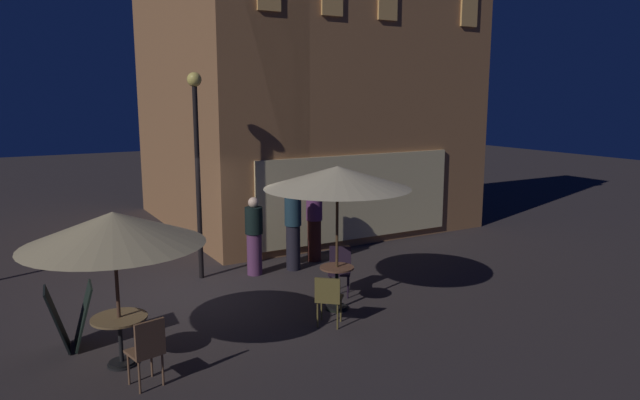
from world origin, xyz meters
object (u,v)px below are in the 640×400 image
patio_umbrella_0 (337,178)px  patron_standing_2 (293,229)px  patron_standing_1 (314,222)px  street_lamp_near_corner (197,146)px  patio_umbrella_1 (113,229)px  cafe_table_1 (120,329)px  cafe_chair_1 (329,296)px  cafe_table_0 (337,281)px  cafe_chair_2 (147,347)px  cafe_chair_0 (340,266)px  menu_sandwich_board (70,317)px  patron_standing_0 (254,236)px

patio_umbrella_0 → patron_standing_2: size_ratio=1.42×
patron_standing_1 → patron_standing_2: size_ratio=1.01×
street_lamp_near_corner → patio_umbrella_1: bearing=-124.4°
street_lamp_near_corner → cafe_table_1: size_ratio=5.47×
street_lamp_near_corner → cafe_chair_1: (0.97, -3.53, -2.22)m
cafe_table_0 → patron_standing_1: size_ratio=0.43×
cafe_table_1 → cafe_chair_2: cafe_chair_2 is taller
street_lamp_near_corner → patio_umbrella_1: 4.04m
cafe_chair_0 → cafe_chair_1: size_ratio=1.06×
menu_sandwich_board → cafe_table_0: bearing=-2.7°
street_lamp_near_corner → patron_standing_1: 3.22m
street_lamp_near_corner → patron_standing_1: street_lamp_near_corner is taller
patio_umbrella_0 → cafe_table_1: bearing=-174.6°
cafe_chair_2 → street_lamp_near_corner: bearing=-39.0°
cafe_chair_2 → patron_standing_1: size_ratio=0.51×
patio_umbrella_1 → cafe_chair_2: size_ratio=2.62×
patio_umbrella_1 → cafe_chair_2: 1.64m
patio_umbrella_0 → patron_standing_0: (-0.44, 2.59, -1.52)m
cafe_table_0 → cafe_table_1: (-3.74, -0.35, 0.02)m
menu_sandwich_board → cafe_chair_1: 3.93m
patio_umbrella_1 → patron_standing_1: 5.95m
menu_sandwich_board → street_lamp_near_corner: bearing=45.2°
cafe_chair_0 → cafe_table_1: bearing=-40.9°
street_lamp_near_corner → patron_standing_2: (1.92, -0.42, -1.84)m
patron_standing_0 → cafe_chair_2: bearing=-115.0°
cafe_table_1 → patron_standing_2: 5.06m
patio_umbrella_0 → cafe_chair_1: size_ratio=2.99×
cafe_table_1 → patio_umbrella_1: 1.43m
cafe_table_0 → patron_standing_0: patron_standing_0 is taller
patron_standing_1 → patio_umbrella_1: bearing=92.4°
patio_umbrella_1 → street_lamp_near_corner: bearing=55.6°
patio_umbrella_1 → cafe_chair_1: patio_umbrella_1 is taller
cafe_table_1 → patron_standing_1: 5.87m
patron_standing_1 → cafe_chair_1: bearing=123.3°
cafe_chair_0 → patron_standing_2: 1.86m
patio_umbrella_1 → cafe_chair_0: size_ratio=2.71×
cafe_table_1 → patron_standing_2: size_ratio=0.43×
street_lamp_near_corner → patron_standing_2: size_ratio=2.32×
patron_standing_0 → cafe_table_0: bearing=-65.7°
cafe_table_1 → cafe_chair_0: (4.22, 1.02, 0.01)m
patron_standing_1 → street_lamp_near_corner: bearing=58.0°
cafe_table_0 → cafe_chair_0: cafe_chair_0 is taller
patio_umbrella_0 → cafe_chair_2: size_ratio=2.73×
patio_umbrella_1 → cafe_chair_1: size_ratio=2.86×
cafe_chair_1 → patron_standing_2: 3.27m
cafe_table_1 → patron_standing_2: bearing=34.4°
patron_standing_0 → patron_standing_2: (0.87, -0.10, 0.08)m
cafe_table_0 → cafe_chair_1: (-0.53, -0.61, 0.01)m
street_lamp_near_corner → patron_standing_1: (2.65, -0.05, -1.83)m
street_lamp_near_corner → cafe_chair_2: street_lamp_near_corner is taller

